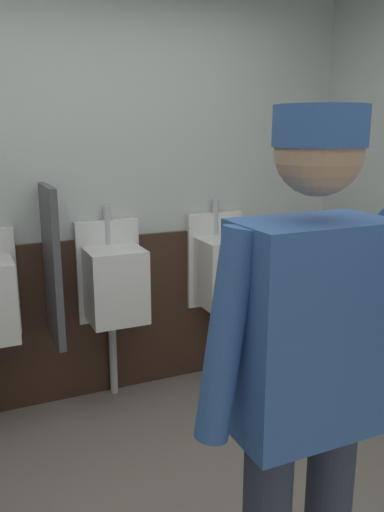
{
  "coord_description": "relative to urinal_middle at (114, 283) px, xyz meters",
  "views": [
    {
      "loc": [
        -0.67,
        -1.52,
        1.7
      ],
      "look_at": [
        0.08,
        0.15,
        1.25
      ],
      "focal_mm": 36.46,
      "sensor_mm": 36.0,
      "label": 1
    }
  ],
  "objects": [
    {
      "name": "urinal_right",
      "position": [
        0.75,
        0.0,
        0.0
      ],
      "size": [
        0.4,
        0.34,
        1.24
      ],
      "color": "white",
      "rests_on": "ground_plane"
    },
    {
      "name": "privacy_divider_panel",
      "position": [
        -0.38,
        -0.07,
        0.17
      ],
      "size": [
        0.04,
        0.4,
        0.9
      ],
      "primitive_type": "cube",
      "color": "#4C4C51"
    },
    {
      "name": "urinal_middle",
      "position": [
        0.0,
        0.0,
        0.0
      ],
      "size": [
        0.4,
        0.34,
        1.24
      ],
      "color": "white",
      "rests_on": "ground_plane"
    },
    {
      "name": "person",
      "position": [
        0.01,
        -1.92,
        0.26
      ],
      "size": [
        0.63,
        0.6,
        1.75
      ],
      "color": "#2D3342",
      "rests_on": "ground_plane"
    },
    {
      "name": "wall_back",
      "position": [
        -0.14,
        0.22,
        0.63
      ],
      "size": [
        4.23,
        0.12,
        2.82
      ],
      "primitive_type": "cube",
      "color": "silver",
      "rests_on": "ground_plane"
    },
    {
      "name": "wainscot_band_back",
      "position": [
        -0.14,
        0.14,
        -0.26
      ],
      "size": [
        3.63,
        0.03,
        1.04
      ],
      "primitive_type": "cube",
      "color": "#382319",
      "rests_on": "ground_plane"
    }
  ]
}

